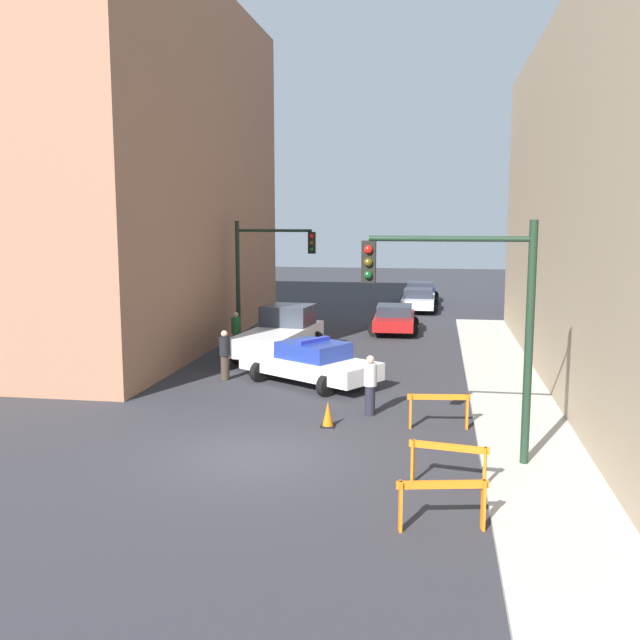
# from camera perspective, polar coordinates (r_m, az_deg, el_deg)

# --- Properties ---
(ground_plane) EXTENTS (120.00, 120.00, 0.00)m
(ground_plane) POSITION_cam_1_polar(r_m,az_deg,el_deg) (16.48, -5.14, -10.81)
(ground_plane) COLOR #2D2D33
(sidewalk_right) EXTENTS (2.40, 44.00, 0.12)m
(sidewalk_right) POSITION_cam_1_polar(r_m,az_deg,el_deg) (16.15, 17.15, -11.35)
(sidewalk_right) COLOR #B2ADA3
(sidewalk_right) RESTS_ON ground_plane
(building_corner_left) EXTENTS (14.00, 20.00, 14.77)m
(building_corner_left) POSITION_cam_1_polar(r_m,az_deg,el_deg) (33.22, -19.79, 11.26)
(building_corner_left) COLOR #93664C
(building_corner_left) RESTS_ON ground_plane
(traffic_light_near) EXTENTS (3.64, 0.35, 5.20)m
(traffic_light_near) POSITION_cam_1_polar(r_m,az_deg,el_deg) (15.40, 12.17, 1.18)
(traffic_light_near) COLOR black
(traffic_light_near) RESTS_ON sidewalk_right
(traffic_light_far) EXTENTS (3.44, 0.35, 5.20)m
(traffic_light_far) POSITION_cam_1_polar(r_m,az_deg,el_deg) (30.22, -4.60, 4.49)
(traffic_light_far) COLOR black
(traffic_light_far) RESTS_ON ground_plane
(police_car) EXTENTS (4.96, 4.08, 1.52)m
(police_car) POSITION_cam_1_polar(r_m,az_deg,el_deg) (23.00, -0.78, -3.40)
(police_car) COLOR white
(police_car) RESTS_ON ground_plane
(white_truck) EXTENTS (3.09, 5.62, 1.90)m
(white_truck) POSITION_cam_1_polar(r_m,az_deg,el_deg) (27.66, -3.14, -1.04)
(white_truck) COLOR silver
(white_truck) RESTS_ON ground_plane
(parked_car_near) EXTENTS (2.34, 4.34, 1.31)m
(parked_car_near) POSITION_cam_1_polar(r_m,az_deg,el_deg) (33.42, 5.97, 0.14)
(parked_car_near) COLOR maroon
(parked_car_near) RESTS_ON ground_plane
(parked_car_mid) EXTENTS (2.30, 4.32, 1.31)m
(parked_car_mid) POSITION_cam_1_polar(r_m,az_deg,el_deg) (41.06, 7.87, 1.62)
(parked_car_mid) COLOR silver
(parked_car_mid) RESTS_ON ground_plane
(parked_car_far) EXTENTS (2.32, 4.33, 1.31)m
(parked_car_far) POSITION_cam_1_polar(r_m,az_deg,el_deg) (45.32, 8.02, 2.24)
(parked_car_far) COLOR navy
(parked_car_far) RESTS_ON ground_plane
(pedestrian_crossing) EXTENTS (0.41, 0.41, 1.66)m
(pedestrian_crossing) POSITION_cam_1_polar(r_m,az_deg,el_deg) (23.83, -7.63, -2.73)
(pedestrian_crossing) COLOR #382D23
(pedestrian_crossing) RESTS_ON ground_plane
(pedestrian_corner) EXTENTS (0.49, 0.49, 1.66)m
(pedestrian_corner) POSITION_cam_1_polar(r_m,az_deg,el_deg) (28.29, -6.73, -0.97)
(pedestrian_corner) COLOR #474C66
(pedestrian_corner) RESTS_ON ground_plane
(pedestrian_sidewalk) EXTENTS (0.48, 0.48, 1.66)m
(pedestrian_sidewalk) POSITION_cam_1_polar(r_m,az_deg,el_deg) (19.49, 4.03, -5.15)
(pedestrian_sidewalk) COLOR black
(pedestrian_sidewalk) RESTS_ON ground_plane
(barrier_front) EXTENTS (1.58, 0.45, 0.90)m
(barrier_front) POSITION_cam_1_polar(r_m,az_deg,el_deg) (12.78, 9.75, -13.74)
(barrier_front) COLOR orange
(barrier_front) RESTS_ON ground_plane
(barrier_mid) EXTENTS (1.58, 0.41, 0.90)m
(barrier_mid) POSITION_cam_1_polar(r_m,az_deg,el_deg) (14.71, 10.24, -10.76)
(barrier_mid) COLOR orange
(barrier_mid) RESTS_ON ground_plane
(barrier_back) EXTENTS (1.59, 0.34, 0.90)m
(barrier_back) POSITION_cam_1_polar(r_m,az_deg,el_deg) (18.54, 9.47, -6.73)
(barrier_back) COLOR orange
(barrier_back) RESTS_ON ground_plane
(traffic_cone) EXTENTS (0.36, 0.36, 0.66)m
(traffic_cone) POSITION_cam_1_polar(r_m,az_deg,el_deg) (18.53, 0.63, -7.59)
(traffic_cone) COLOR black
(traffic_cone) RESTS_ON ground_plane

